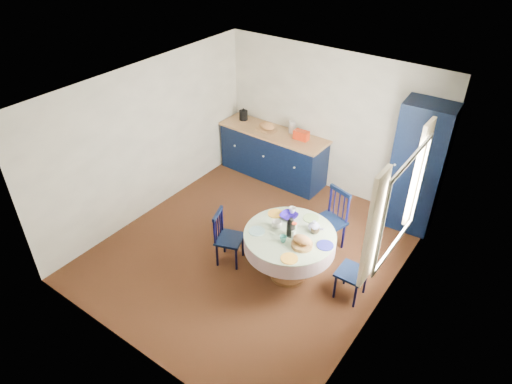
# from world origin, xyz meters

# --- Properties ---
(floor) EXTENTS (4.50, 4.50, 0.00)m
(floor) POSITION_xyz_m (0.00, 0.00, 0.00)
(floor) COLOR black
(floor) RESTS_ON ground
(ceiling) EXTENTS (4.50, 4.50, 0.00)m
(ceiling) POSITION_xyz_m (0.00, 0.00, 2.50)
(ceiling) COLOR white
(ceiling) RESTS_ON wall_back
(wall_back) EXTENTS (4.00, 0.02, 2.50)m
(wall_back) POSITION_xyz_m (0.00, 2.25, 1.25)
(wall_back) COLOR white
(wall_back) RESTS_ON floor
(wall_left) EXTENTS (0.02, 4.50, 2.50)m
(wall_left) POSITION_xyz_m (-2.00, 0.00, 1.25)
(wall_left) COLOR white
(wall_left) RESTS_ON floor
(wall_right) EXTENTS (0.02, 4.50, 2.50)m
(wall_right) POSITION_xyz_m (2.00, 0.00, 1.25)
(wall_right) COLOR white
(wall_right) RESTS_ON floor
(window) EXTENTS (0.10, 1.74, 1.45)m
(window) POSITION_xyz_m (1.95, 0.30, 1.52)
(window) COLOR white
(window) RESTS_ON wall_right
(kitchen_counter) EXTENTS (2.08, 0.68, 1.16)m
(kitchen_counter) POSITION_xyz_m (-0.94, 1.96, 0.48)
(kitchen_counter) COLOR black
(kitchen_counter) RESTS_ON floor
(pantry_cabinet) EXTENTS (0.77, 0.58, 2.10)m
(pantry_cabinet) POSITION_xyz_m (1.66, 2.00, 1.05)
(pantry_cabinet) COLOR black
(pantry_cabinet) RESTS_ON floor
(dining_table) EXTENTS (1.24, 1.24, 1.03)m
(dining_table) POSITION_xyz_m (0.75, -0.14, 0.63)
(dining_table) COLOR brown
(dining_table) RESTS_ON floor
(chair_left) EXTENTS (0.47, 0.48, 0.85)m
(chair_left) POSITION_xyz_m (-0.14, -0.39, 0.43)
(chair_left) COLOR black
(chair_left) RESTS_ON floor
(chair_far) EXTENTS (0.53, 0.52, 0.97)m
(chair_far) POSITION_xyz_m (0.89, 0.77, 0.49)
(chair_far) COLOR black
(chair_far) RESTS_ON floor
(chair_right) EXTENTS (0.37, 0.38, 0.86)m
(chair_right) POSITION_xyz_m (1.65, 0.02, 0.43)
(chair_right) COLOR black
(chair_right) RESTS_ON floor
(mug_a) EXTENTS (0.14, 0.14, 0.11)m
(mug_a) POSITION_xyz_m (0.53, -0.13, 0.80)
(mug_a) COLOR silver
(mug_a) RESTS_ON dining_table
(mug_b) EXTENTS (0.09, 0.09, 0.09)m
(mug_b) POSITION_xyz_m (0.76, -0.32, 0.79)
(mug_b) COLOR #357F72
(mug_b) RESTS_ON dining_table
(mug_c) EXTENTS (0.12, 0.12, 0.10)m
(mug_c) POSITION_xyz_m (1.00, 0.07, 0.80)
(mug_c) COLOR black
(mug_c) RESTS_ON dining_table
(mug_d) EXTENTS (0.10, 0.10, 0.10)m
(mug_d) POSITION_xyz_m (0.53, 0.27, 0.80)
(mug_d) COLOR silver
(mug_d) RESTS_ON dining_table
(cobalt_bowl) EXTENTS (0.24, 0.24, 0.06)m
(cobalt_bowl) POSITION_xyz_m (0.54, 0.15, 0.78)
(cobalt_bowl) COLOR #17096F
(cobalt_bowl) RESTS_ON dining_table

